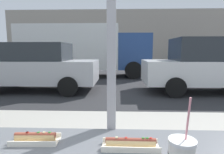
# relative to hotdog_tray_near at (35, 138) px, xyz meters

# --- Properties ---
(ground_plane) EXTENTS (60.00, 60.00, 0.00)m
(ground_plane) POSITION_rel_hotdog_tray_near_xyz_m (0.37, 8.13, -1.02)
(ground_plane) COLOR #2D2D30
(sidewalk_strip) EXTENTS (16.00, 2.80, 0.12)m
(sidewalk_strip) POSITION_rel_hotdog_tray_near_xyz_m (0.37, 1.73, -0.96)
(sidewalk_strip) COLOR #B2ADA3
(sidewalk_strip) RESTS_ON ground
(building_facade_far) EXTENTS (28.00, 1.20, 6.44)m
(building_facade_far) POSITION_rel_hotdog_tray_near_xyz_m (0.37, 23.29, 2.20)
(building_facade_far) COLOR #A89E8E
(building_facade_far) RESTS_ON ground
(hotdog_tray_near) EXTENTS (0.24, 0.11, 0.05)m
(hotdog_tray_near) POSITION_rel_hotdog_tray_near_xyz_m (0.00, 0.00, 0.00)
(hotdog_tray_near) COLOR silver
(hotdog_tray_near) RESTS_ON window_counter
(hotdog_tray_far) EXTENTS (0.27, 0.09, 0.05)m
(hotdog_tray_far) POSITION_rel_hotdog_tray_near_xyz_m (0.47, -0.04, 0.00)
(hotdog_tray_far) COLOR silver
(hotdog_tray_far) RESTS_ON window_counter
(parked_car_silver) EXTENTS (4.23, 1.92, 1.72)m
(parked_car_silver) POSITION_rel_hotdog_tray_near_xyz_m (-2.50, 5.80, -0.14)
(parked_car_silver) COLOR #BCBCC1
(parked_car_silver) RESTS_ON ground
(parked_car_white) EXTENTS (4.56, 1.95, 1.88)m
(parked_car_white) POSITION_rel_hotdog_tray_near_xyz_m (3.57, 5.80, -0.08)
(parked_car_white) COLOR silver
(parked_car_white) RESTS_ON ground
(box_truck) EXTENTS (7.20, 2.44, 2.82)m
(box_truck) POSITION_rel_hotdog_tray_near_xyz_m (-1.59, 9.84, 0.55)
(box_truck) COLOR silver
(box_truck) RESTS_ON ground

